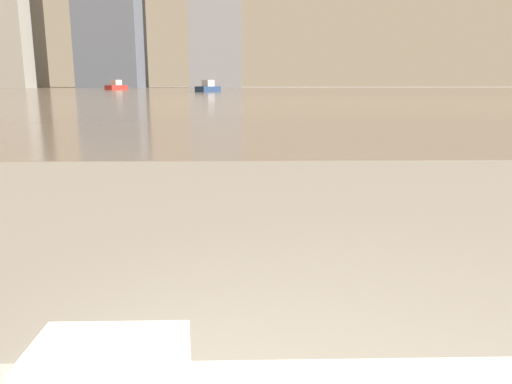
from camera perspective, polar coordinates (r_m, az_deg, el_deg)
The scene contains 7 objects.
towel_stack at distance 0.92m, azimuth -16.61°, elevation -19.68°, with size 0.25×0.17×0.12m.
harbor_water at distance 61.96m, azimuth -1.48°, elevation 11.35°, with size 180.00×110.00×0.01m.
harbor_boat_0 at distance 85.37m, azimuth -15.67°, elevation 11.56°, with size 3.02×4.38×1.56m.
harbor_boat_2 at distance 62.77m, azimuth -5.51°, elevation 11.78°, with size 3.03×3.97×1.43m.
skyline_tower_0 at distance 129.44m, azimuth -25.95°, elevation 18.39°, with size 7.69×13.93×34.67m.
skyline_tower_1 at distance 122.64m, azimuth -16.38°, elevation 19.28°, with size 13.42×13.49×33.75m.
skyline_tower_2 at distance 119.24m, azimuth -4.71°, elevation 20.19°, with size 11.76×6.27×34.83m.
Camera 1 is at (0.00, 0.05, 1.08)m, focal length 35.00 mm.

